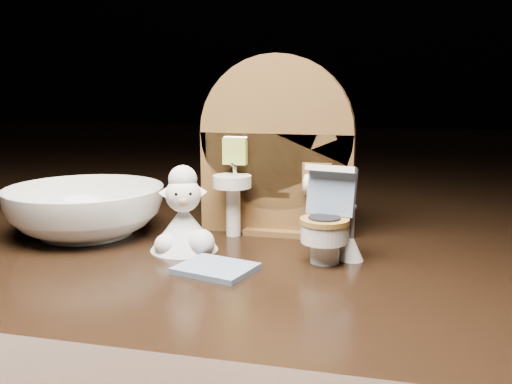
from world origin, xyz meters
TOP-DOWN VIEW (x-y plane):
  - backdrop_panel at (-0.00, 0.06)m, footprint 0.13×0.05m
  - toy_toilet at (0.05, -0.00)m, footprint 0.04×0.05m
  - bath_mat at (-0.02, -0.05)m, footprint 0.06×0.05m
  - toilet_brush at (0.07, 0.00)m, footprint 0.02×0.02m
  - plush_lamb at (-0.06, -0.00)m, footprint 0.05×0.05m
  - ceramic_bowl at (-0.15, 0.02)m, footprint 0.15×0.15m

SIDE VIEW (x-z plane):
  - bath_mat at x=-0.02m, z-range 0.00..0.00m
  - toilet_brush at x=0.07m, z-range -0.01..0.03m
  - ceramic_bowl at x=-0.15m, z-range 0.00..0.04m
  - plush_lamb at x=-0.06m, z-range -0.01..0.06m
  - toy_toilet at x=0.05m, z-range -0.01..0.06m
  - backdrop_panel at x=0.00m, z-range -0.01..0.14m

